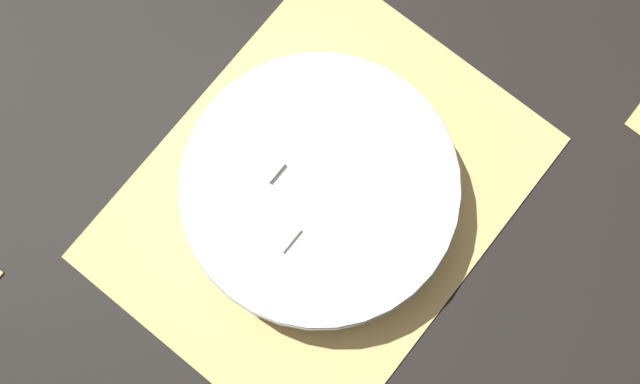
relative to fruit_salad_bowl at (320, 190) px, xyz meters
name	(u,v)px	position (x,y,z in m)	size (l,w,h in m)	color
ground_plane	(320,197)	(0.00, 0.00, -0.04)	(6.00, 6.00, 0.00)	black
bamboo_mat_center	(320,197)	(0.00, 0.00, -0.04)	(0.47, 0.37, 0.01)	tan
fruit_salad_bowl	(320,190)	(0.00, 0.00, 0.00)	(0.30, 0.30, 0.07)	silver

